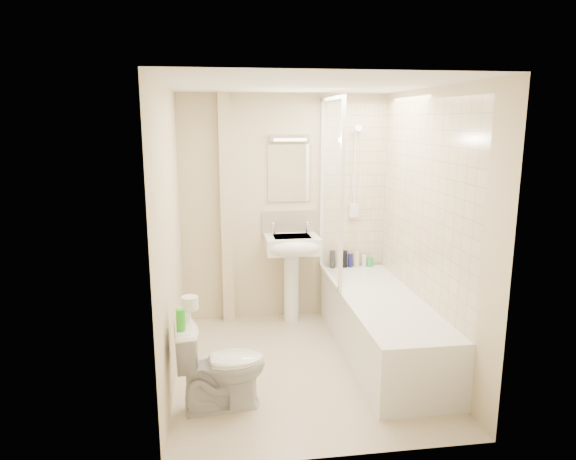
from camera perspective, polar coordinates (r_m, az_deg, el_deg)
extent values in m
plane|color=beige|center=(4.68, 1.74, -14.93)|extent=(2.50, 2.50, 0.00)
cube|color=beige|center=(5.48, -0.38, 2.37)|extent=(2.20, 0.02, 2.40)
cube|color=beige|center=(4.23, -13.01, -0.87)|extent=(0.02, 2.50, 2.40)
cube|color=beige|center=(4.58, 15.52, 0.00)|extent=(0.02, 2.50, 2.40)
cube|color=white|center=(4.18, 1.96, 15.85)|extent=(2.20, 2.50, 0.02)
cube|color=beige|center=(5.59, 7.31, 4.79)|extent=(0.70, 0.01, 1.75)
cube|color=beige|center=(4.68, 14.81, 3.07)|extent=(0.01, 2.10, 1.75)
cube|color=beige|center=(5.38, -6.86, 2.10)|extent=(0.12, 0.12, 2.40)
cube|color=beige|center=(5.51, 0.15, 0.63)|extent=(0.60, 0.02, 0.30)
cube|color=white|center=(5.43, 0.16, 6.32)|extent=(0.46, 0.01, 0.60)
cube|color=silver|center=(5.38, 0.20, 10.22)|extent=(0.42, 0.07, 0.07)
cube|color=white|center=(4.87, 10.34, -10.46)|extent=(0.70, 2.10, 0.55)
cube|color=white|center=(4.79, 10.44, -8.03)|extent=(0.56, 1.96, 0.05)
cube|color=white|center=(5.08, 4.78, 4.40)|extent=(0.01, 0.90, 1.80)
cube|color=white|center=(5.49, 3.80, 5.00)|extent=(0.04, 0.04, 1.80)
cube|color=white|center=(4.64, 6.00, 3.66)|extent=(0.04, 0.04, 1.80)
cube|color=white|center=(5.04, 4.97, 14.37)|extent=(0.04, 0.90, 0.04)
cube|color=white|center=(5.27, 4.62, -5.13)|extent=(0.04, 0.90, 0.03)
cylinder|color=white|center=(5.55, 7.40, 6.04)|extent=(0.02, 0.02, 0.90)
cylinder|color=white|center=(5.61, 7.28, 1.47)|extent=(0.05, 0.05, 0.02)
cylinder|color=white|center=(5.52, 7.53, 10.69)|extent=(0.05, 0.05, 0.02)
cylinder|color=white|center=(5.46, 7.73, 10.98)|extent=(0.08, 0.11, 0.11)
cube|color=white|center=(5.60, 7.31, 2.16)|extent=(0.10, 0.05, 0.14)
cylinder|color=white|center=(5.52, 7.29, 6.53)|extent=(0.01, 0.13, 0.84)
cylinder|color=white|center=(5.53, 0.38, -6.37)|extent=(0.16, 0.16, 0.75)
cube|color=white|center=(5.37, 0.44, -1.58)|extent=(0.56, 0.43, 0.17)
ellipsoid|color=white|center=(5.20, 0.71, -2.02)|extent=(0.56, 0.24, 0.17)
cube|color=silver|center=(5.35, 0.44, -0.91)|extent=(0.39, 0.28, 0.04)
cylinder|color=white|center=(5.42, -1.64, 0.06)|extent=(0.03, 0.03, 0.10)
cylinder|color=white|center=(5.47, 2.16, 0.17)|extent=(0.03, 0.03, 0.10)
sphere|color=white|center=(5.41, -1.64, 0.67)|extent=(0.04, 0.04, 0.04)
sphere|color=white|center=(5.46, 2.16, 0.78)|extent=(0.04, 0.04, 0.04)
cylinder|color=black|center=(5.61, 4.96, -3.26)|extent=(0.06, 0.06, 0.19)
cylinder|color=white|center=(5.63, 5.66, -3.47)|extent=(0.05, 0.05, 0.14)
cylinder|color=black|center=(5.64, 6.32, -3.22)|extent=(0.06, 0.06, 0.19)
cylinder|color=navy|center=(5.66, 6.93, -3.38)|extent=(0.05, 0.05, 0.15)
cylinder|color=beige|center=(5.68, 7.63, -3.27)|extent=(0.06, 0.06, 0.16)
cylinder|color=white|center=(5.70, 8.46, -3.40)|extent=(0.05, 0.05, 0.13)
cylinder|color=green|center=(5.73, 9.08, -3.52)|extent=(0.07, 0.07, 0.10)
imported|color=white|center=(3.99, -7.45, -14.68)|extent=(0.51, 0.74, 0.67)
cylinder|color=white|center=(3.93, -11.48, -9.14)|extent=(0.10, 0.10, 0.09)
cylinder|color=white|center=(3.87, -10.85, -7.96)|extent=(0.12, 0.12, 0.10)
cylinder|color=green|center=(3.74, -11.83, -9.74)|extent=(0.06, 0.06, 0.16)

